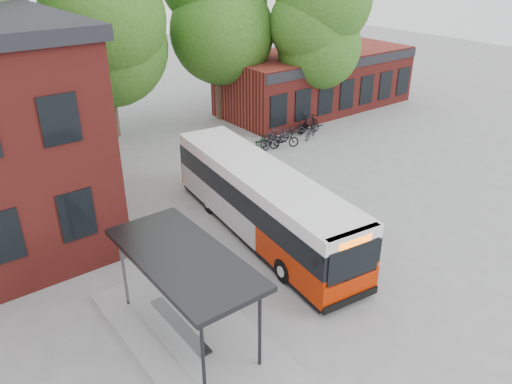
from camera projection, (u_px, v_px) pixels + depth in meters
ground at (281, 267)px, 18.40m from camera, size 100.00×100.00×0.00m
shop_row at (316, 80)px, 35.63m from camera, size 14.00×6.20×4.00m
bus_shelter at (186, 296)px, 14.59m from camera, size 3.60×7.00×2.90m
bike_rail at (292, 136)px, 30.48m from camera, size 5.20×0.10×0.38m
tree_1 at (106, 51)px, 28.71m from camera, size 7.92×7.92×10.40m
tree_2 at (217, 35)px, 31.68m from camera, size 7.92×7.92×11.00m
tree_3 at (317, 50)px, 31.95m from camera, size 7.04×7.04×9.28m
city_bus at (262, 203)px, 19.94m from camera, size 3.68×11.36×2.84m
bicycle_0 at (258, 144)px, 28.53m from camera, size 1.86×1.19×0.92m
bicycle_1 at (272, 141)px, 28.86m from camera, size 1.68×0.80×0.97m
bicycle_2 at (284, 140)px, 29.00m from camera, size 1.89×1.21×0.94m
bicycle_3 at (277, 135)px, 29.83m from camera, size 1.61×1.01×0.94m
bicycle_4 at (294, 130)px, 30.75m from camera, size 1.66×0.84×0.83m
bicycle_5 at (308, 126)px, 31.29m from camera, size 1.58×0.81×0.91m
bicycle_6 at (311, 132)px, 30.45m from camera, size 1.65×1.16×0.82m
bicycle_7 at (309, 123)px, 31.52m from camera, size 1.85×0.72×1.09m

